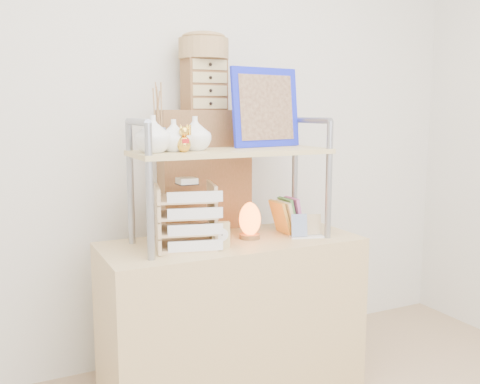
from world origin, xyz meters
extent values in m
cube|color=silver|center=(0.00, 1.70, 1.30)|extent=(3.40, 0.02, 2.60)
cube|color=tan|center=(0.00, 1.20, 0.38)|extent=(1.20, 0.50, 0.75)
cube|color=brown|center=(0.01, 1.57, 0.68)|extent=(0.48, 0.30, 1.35)
cylinder|color=gray|center=(-0.43, 1.05, 1.02)|extent=(0.03, 0.03, 0.55)
cylinder|color=gray|center=(-0.43, 1.35, 1.02)|extent=(0.03, 0.03, 0.55)
cylinder|color=gray|center=(-0.43, 1.20, 1.30)|extent=(0.03, 0.30, 0.03)
cylinder|color=gray|center=(0.43, 1.05, 1.02)|extent=(0.03, 0.03, 0.55)
cylinder|color=gray|center=(0.43, 1.35, 1.02)|extent=(0.03, 0.03, 0.55)
cylinder|color=gray|center=(0.43, 1.20, 1.30)|extent=(0.03, 0.30, 0.03)
cube|color=tan|center=(0.00, 1.20, 1.16)|extent=(0.90, 0.34, 0.02)
imported|color=white|center=(-0.37, 1.18, 1.25)|extent=(0.15, 0.15, 0.16)
imported|color=white|center=(-0.27, 1.20, 1.24)|extent=(0.13, 0.13, 0.14)
imported|color=white|center=(-0.17, 1.22, 1.25)|extent=(0.14, 0.14, 0.15)
cylinder|color=#2964B5|center=(-0.31, 1.32, 1.22)|extent=(0.07, 0.07, 0.10)
cube|color=#1621CE|center=(0.23, 1.30, 1.36)|extent=(0.38, 0.11, 0.38)
cube|color=#513225|center=(0.23, 1.29, 1.36)|extent=(0.31, 0.08, 0.31)
cube|color=#C4559C|center=(0.34, 1.20, 0.83)|extent=(0.05, 0.12, 0.17)
cube|color=#568D46|center=(0.31, 1.22, 0.83)|extent=(0.05, 0.12, 0.17)
cube|color=#D3BC7E|center=(0.29, 1.20, 0.83)|extent=(0.06, 0.13, 0.17)
cube|color=gold|center=(0.27, 1.22, 0.83)|extent=(0.07, 0.14, 0.17)
cube|color=#D9B882|center=(-0.23, 1.19, 0.76)|extent=(0.30, 0.29, 0.01)
cube|color=white|center=(-0.23, 1.07, 0.78)|extent=(0.23, 0.07, 0.05)
cube|color=#D9B882|center=(-0.23, 1.19, 0.83)|extent=(0.30, 0.29, 0.01)
cube|color=white|center=(-0.23, 1.07, 0.85)|extent=(0.23, 0.07, 0.05)
cube|color=#D9B882|center=(-0.23, 1.19, 0.90)|extent=(0.30, 0.29, 0.01)
cube|color=white|center=(-0.23, 1.07, 0.92)|extent=(0.23, 0.07, 0.05)
cube|color=#D9B882|center=(-0.23, 1.19, 0.97)|extent=(0.30, 0.29, 0.01)
cube|color=white|center=(-0.23, 1.07, 0.99)|extent=(0.23, 0.07, 0.05)
cube|color=beige|center=(-0.23, 1.17, 1.05)|extent=(0.08, 0.08, 0.03)
cylinder|color=brown|center=(0.09, 1.20, 0.76)|extent=(0.10, 0.10, 0.02)
ellipsoid|color=orange|center=(0.09, 1.20, 0.85)|extent=(0.11, 0.11, 0.15)
cube|color=tan|center=(-0.10, 1.10, 0.81)|extent=(0.09, 0.05, 0.12)
cylinder|color=white|center=(-0.10, 1.08, 0.81)|extent=(0.06, 0.01, 0.06)
cube|color=white|center=(0.34, 1.09, 0.75)|extent=(0.17, 0.09, 0.01)
cube|color=navy|center=(0.30, 1.10, 0.81)|extent=(0.08, 0.04, 0.11)
cube|color=tan|center=(0.39, 1.11, 0.81)|extent=(0.08, 0.04, 0.10)
cube|color=brown|center=(0.01, 1.55, 1.48)|extent=(0.20, 0.15, 0.25)
cube|color=tan|center=(0.01, 1.47, 1.38)|extent=(0.18, 0.01, 0.05)
cube|color=tan|center=(0.01, 1.47, 1.44)|extent=(0.18, 0.01, 0.05)
cube|color=tan|center=(0.01, 1.47, 1.51)|extent=(0.18, 0.01, 0.05)
cube|color=tan|center=(0.01, 1.47, 1.57)|extent=(0.18, 0.01, 0.05)
cylinder|color=olive|center=(0.01, 1.55, 1.65)|extent=(0.25, 0.25, 0.10)
camera|label=1|loc=(-1.02, -0.99, 1.35)|focal=40.00mm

